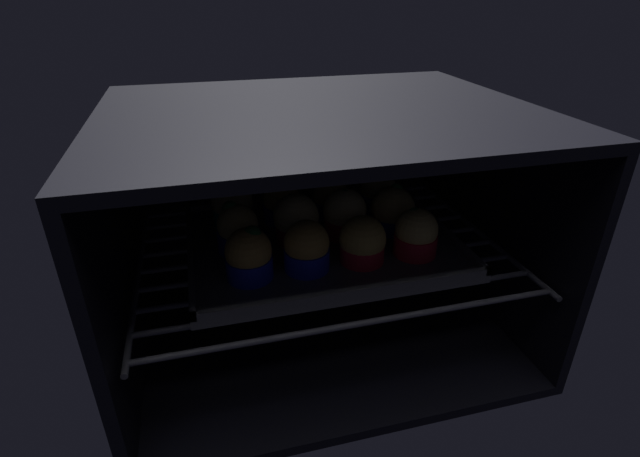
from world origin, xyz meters
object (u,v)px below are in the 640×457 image
at_px(muffin_row0_col3, 416,234).
at_px(muffin_row1_col0, 238,229).
at_px(muffin_row1_col3, 393,211).
at_px(muffin_row2_col0, 232,206).
at_px(muffin_row1_col2, 345,214).
at_px(muffin_row1_col1, 296,220).
at_px(baking_tray, 320,242).
at_px(muffin_row0_col1, 307,248).
at_px(muffin_row0_col2, 362,242).
at_px(muffin_row2_col3, 378,192).
at_px(muffin_row0_col0, 249,255).
at_px(muffin_row2_col2, 330,200).
at_px(muffin_row2_col1, 282,204).

relative_size(muffin_row0_col3, muffin_row1_col0, 0.94).
relative_size(muffin_row1_col3, muffin_row2_col0, 0.99).
distance_m(muffin_row0_col3, muffin_row1_col2, 0.12).
bearing_deg(muffin_row1_col1, baking_tray, -4.21).
bearing_deg(muffin_row2_col0, muffin_row1_col0, -90.22).
relative_size(muffin_row0_col1, muffin_row1_col3, 0.94).
height_order(muffin_row0_col2, muffin_row2_col3, muffin_row2_col3).
height_order(baking_tray, muffin_row0_col3, muffin_row0_col3).
bearing_deg(muffin_row2_col3, muffin_row0_col0, -146.54).
xyz_separation_m(baking_tray, muffin_row1_col3, (0.12, 0.00, 0.04)).
relative_size(muffin_row0_col2, muffin_row1_col3, 0.90).
xyz_separation_m(muffin_row2_col0, muffin_row2_col3, (0.25, -0.00, -0.00)).
bearing_deg(muffin_row1_col2, muffin_row2_col2, 91.61).
height_order(muffin_row0_col0, muffin_row1_col3, same).
bearing_deg(muffin_row2_col1, muffin_row0_col0, -115.14).
distance_m(muffin_row0_col0, muffin_row2_col1, 0.17).
height_order(muffin_row0_col0, muffin_row1_col2, muffin_row1_col2).
relative_size(muffin_row1_col1, muffin_row2_col0, 1.00).
xyz_separation_m(muffin_row1_col0, muffin_row2_col3, (0.25, 0.08, -0.00)).
distance_m(muffin_row1_col0, muffin_row2_col2, 0.18).
bearing_deg(muffin_row0_col1, muffin_row2_col3, 44.11).
distance_m(muffin_row0_col3, muffin_row2_col0, 0.29).
bearing_deg(muffin_row1_col0, muffin_row1_col2, 1.46).
bearing_deg(muffin_row0_col0, muffin_row1_col2, 27.55).
height_order(muffin_row0_col3, muffin_row1_col0, muffin_row1_col0).
height_order(baking_tray, muffin_row2_col3, muffin_row2_col3).
xyz_separation_m(muffin_row0_col1, muffin_row0_col2, (0.08, 0.00, -0.00)).
bearing_deg(muffin_row2_col3, baking_tray, -146.80).
xyz_separation_m(muffin_row0_col2, muffin_row2_col1, (-0.09, 0.16, 0.00)).
relative_size(baking_tray, muffin_row2_col2, 5.93).
distance_m(muffin_row1_col2, muffin_row2_col1, 0.11).
distance_m(muffin_row0_col0, muffin_row1_col2, 0.18).
bearing_deg(muffin_row2_col3, muffin_row0_col3, -90.76).
bearing_deg(muffin_row1_col1, muffin_row2_col0, 137.24).
xyz_separation_m(muffin_row0_col2, muffin_row1_col0, (-0.17, 0.08, 0.00)).
bearing_deg(muffin_row2_col3, muffin_row1_col0, -161.78).
height_order(muffin_row2_col0, muffin_row2_col2, muffin_row2_col0).
bearing_deg(muffin_row1_col3, muffin_row2_col3, 86.21).
distance_m(muffin_row1_col2, muffin_row2_col0, 0.18).
relative_size(muffin_row0_col0, muffin_row0_col3, 1.06).
relative_size(muffin_row0_col3, muffin_row1_col3, 0.94).
distance_m(baking_tray, muffin_row1_col0, 0.13).
distance_m(muffin_row0_col0, muffin_row2_col3, 0.29).
relative_size(muffin_row1_col0, muffin_row1_col3, 0.99).
distance_m(muffin_row0_col0, muffin_row1_col1, 0.12).
bearing_deg(muffin_row0_col1, muffin_row1_col1, 88.08).
bearing_deg(muffin_row2_col0, muffin_row0_col3, -33.16).
height_order(muffin_row0_col0, muffin_row1_col0, same).
distance_m(muffin_row0_col2, muffin_row1_col0, 0.18).
bearing_deg(muffin_row0_col3, baking_tray, 147.69).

